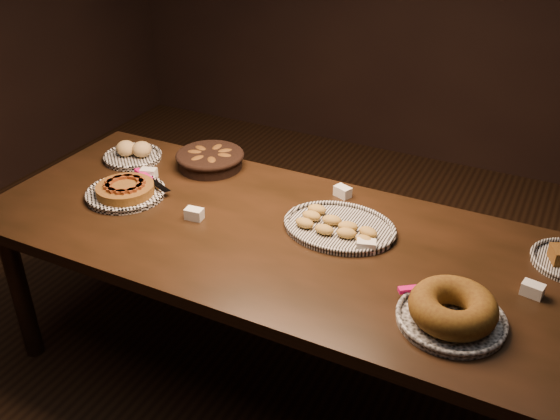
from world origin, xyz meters
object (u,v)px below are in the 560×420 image
at_px(buffet_table, 278,249).
at_px(madeleine_platter, 338,227).
at_px(apple_tart_plate, 126,191).
at_px(bundt_cake_plate, 452,311).

distance_m(buffet_table, madeleine_platter, 0.25).
xyz_separation_m(apple_tart_plate, bundt_cake_plate, (1.43, -0.19, 0.02)).
xyz_separation_m(buffet_table, apple_tart_plate, (-0.71, -0.03, 0.10)).
distance_m(madeleine_platter, bundt_cake_plate, 0.62).
height_order(apple_tart_plate, madeleine_platter, apple_tart_plate).
xyz_separation_m(apple_tart_plate, madeleine_platter, (0.91, 0.15, -0.01)).
bearing_deg(apple_tart_plate, buffet_table, 11.41).
relative_size(buffet_table, madeleine_platter, 5.44).
height_order(buffet_table, apple_tart_plate, apple_tart_plate).
height_order(buffet_table, bundt_cake_plate, bundt_cake_plate).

